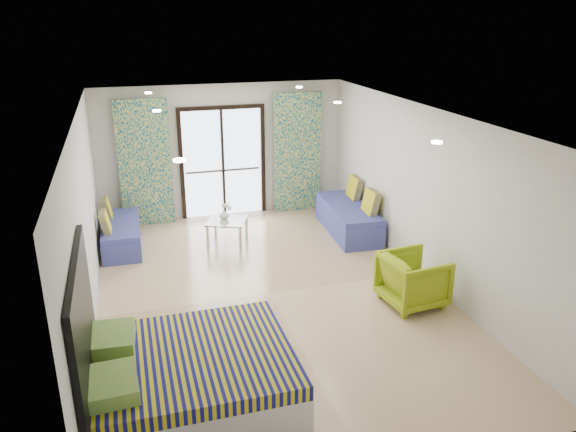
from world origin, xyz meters
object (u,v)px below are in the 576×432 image
object	(u,v)px
coffee_table	(227,222)
armchair	(413,277)
daybed_right	(349,217)
daybed_left	(121,233)
bed	(188,377)

from	to	relation	value
coffee_table	armchair	distance (m)	3.71
daybed_right	coffee_table	bearing A→B (deg)	-179.00
daybed_right	daybed_left	bearing A→B (deg)	177.19
coffee_table	daybed_right	bearing A→B (deg)	-2.73
daybed_left	armchair	world-z (taller)	armchair
daybed_right	armchair	size ratio (longest dim) A/B	2.38
armchair	daybed_left	bearing A→B (deg)	43.80
daybed_right	coffee_table	size ratio (longest dim) A/B	2.23
daybed_left	bed	bearing A→B (deg)	-80.95
daybed_left	armchair	distance (m)	5.27
bed	coffee_table	distance (m)	4.50
bed	armchair	world-z (taller)	armchair
daybed_right	coffee_table	world-z (taller)	daybed_right
bed	daybed_left	world-z (taller)	daybed_left
bed	daybed_left	distance (m)	4.74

